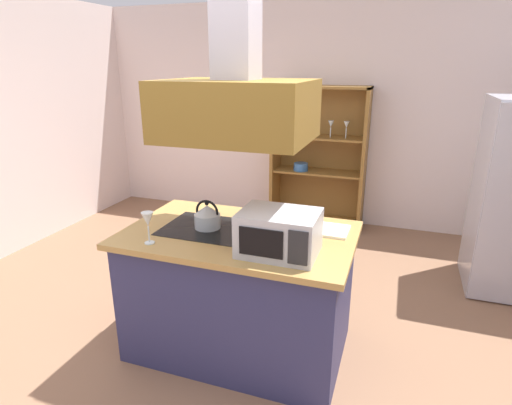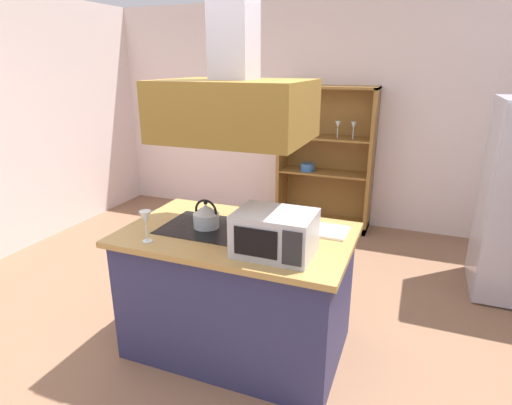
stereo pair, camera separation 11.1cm
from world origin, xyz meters
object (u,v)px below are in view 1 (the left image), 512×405
(dish_cabinet, at_px, (318,166))
(cutting_board, at_px, (323,229))
(kettle, at_px, (207,216))
(wine_glass_on_counter, at_px, (148,221))
(microwave, at_px, (279,233))

(dish_cabinet, xyz_separation_m, cutting_board, (0.51, -2.44, 0.15))
(kettle, height_order, wine_glass_on_counter, wine_glass_on_counter)
(cutting_board, xyz_separation_m, microwave, (-0.19, -0.44, 0.12))
(dish_cabinet, height_order, kettle, dish_cabinet)
(dish_cabinet, bearing_deg, cutting_board, -78.20)
(cutting_board, bearing_deg, microwave, -112.76)
(microwave, bearing_deg, wine_glass_on_counter, -170.83)
(kettle, bearing_deg, microwave, -21.21)
(microwave, height_order, wine_glass_on_counter, microwave)
(cutting_board, height_order, microwave, microwave)
(kettle, relative_size, cutting_board, 0.59)
(dish_cabinet, height_order, microwave, dish_cabinet)
(kettle, distance_m, microwave, 0.62)
(cutting_board, xyz_separation_m, wine_glass_on_counter, (-1.00, -0.57, 0.14))
(dish_cabinet, distance_m, wine_glass_on_counter, 3.06)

